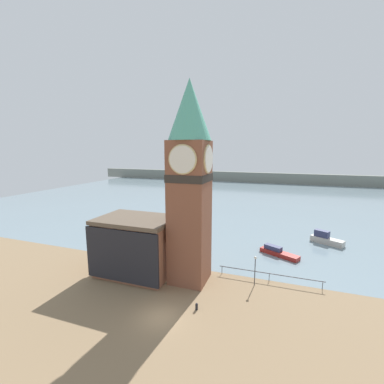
{
  "coord_description": "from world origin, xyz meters",
  "views": [
    {
      "loc": [
        10.56,
        -20.45,
        16.24
      ],
      "look_at": [
        1.21,
        5.97,
        11.61
      ],
      "focal_mm": 24.0,
      "sensor_mm": 36.0,
      "label": 1
    }
  ],
  "objects_px": {
    "clock_tower": "(190,179)",
    "mooring_bollard_near": "(197,306)",
    "boat_near": "(278,252)",
    "lamp_post": "(255,265)",
    "pier_building": "(136,246)",
    "boat_far": "(326,239)"
  },
  "relations": [
    {
      "from": "boat_far",
      "to": "lamp_post",
      "type": "xyz_separation_m",
      "value": [
        -10.26,
        -18.58,
        1.82
      ]
    },
    {
      "from": "mooring_bollard_near",
      "to": "lamp_post",
      "type": "height_order",
      "value": "lamp_post"
    },
    {
      "from": "pier_building",
      "to": "mooring_bollard_near",
      "type": "bearing_deg",
      "value": -26.39
    },
    {
      "from": "boat_near",
      "to": "lamp_post",
      "type": "distance_m",
      "value": 10.9
    },
    {
      "from": "boat_near",
      "to": "mooring_bollard_near",
      "type": "bearing_deg",
      "value": -85.72
    },
    {
      "from": "pier_building",
      "to": "boat_near",
      "type": "height_order",
      "value": "pier_building"
    },
    {
      "from": "clock_tower",
      "to": "boat_near",
      "type": "bearing_deg",
      "value": 48.62
    },
    {
      "from": "pier_building",
      "to": "boat_far",
      "type": "height_order",
      "value": "pier_building"
    },
    {
      "from": "clock_tower",
      "to": "boat_far",
      "type": "relative_size",
      "value": 4.48
    },
    {
      "from": "clock_tower",
      "to": "mooring_bollard_near",
      "type": "distance_m",
      "value": 13.94
    },
    {
      "from": "boat_far",
      "to": "mooring_bollard_near",
      "type": "relative_size",
      "value": 7.38
    },
    {
      "from": "boat_near",
      "to": "lamp_post",
      "type": "height_order",
      "value": "lamp_post"
    },
    {
      "from": "clock_tower",
      "to": "pier_building",
      "type": "xyz_separation_m",
      "value": [
        -7.32,
        -0.6,
        -9.06
      ]
    },
    {
      "from": "boat_far",
      "to": "lamp_post",
      "type": "height_order",
      "value": "lamp_post"
    },
    {
      "from": "pier_building",
      "to": "lamp_post",
      "type": "relative_size",
      "value": 2.66
    },
    {
      "from": "mooring_bollard_near",
      "to": "lamp_post",
      "type": "distance_m",
      "value": 8.86
    },
    {
      "from": "clock_tower",
      "to": "boat_near",
      "type": "xyz_separation_m",
      "value": [
        10.31,
        11.71,
        -12.36
      ]
    },
    {
      "from": "clock_tower",
      "to": "boat_far",
      "type": "xyz_separation_m",
      "value": [
        18.12,
        19.88,
        -12.05
      ]
    },
    {
      "from": "clock_tower",
      "to": "boat_far",
      "type": "bearing_deg",
      "value": 47.66
    },
    {
      "from": "pier_building",
      "to": "mooring_bollard_near",
      "type": "height_order",
      "value": "pier_building"
    },
    {
      "from": "lamp_post",
      "to": "pier_building",
      "type": "bearing_deg",
      "value": -172.87
    },
    {
      "from": "pier_building",
      "to": "mooring_bollard_near",
      "type": "relative_size",
      "value": 13.51
    }
  ]
}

